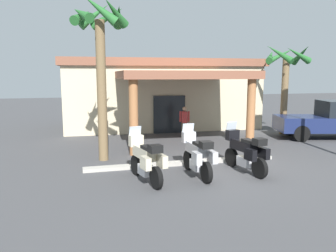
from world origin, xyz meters
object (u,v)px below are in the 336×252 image
at_px(pickup_truck_navy, 331,120).
at_px(palm_tree_roadside, 100,42).
at_px(motorcycle_cream, 146,159).
at_px(motorcycle_silver, 197,155).
at_px(pedestrian, 184,120).
at_px(motorcycle_black, 246,152).
at_px(motel_building, 161,93).
at_px(palm_tree_near_portico, 285,69).

distance_m(pickup_truck_navy, palm_tree_roadside, 12.22).
relative_size(motorcycle_cream, motorcycle_silver, 0.99).
bearing_deg(pedestrian, motorcycle_cream, -15.99).
distance_m(motorcycle_black, pedestrian, 6.38).
height_order(motel_building, motorcycle_silver, motel_building).
bearing_deg(pedestrian, motel_building, -165.39).
xyz_separation_m(motorcycle_cream, palm_tree_roadside, (-1.03, 3.04, 3.74)).
xyz_separation_m(motorcycle_black, palm_tree_near_portico, (5.54, 6.09, 2.85)).
distance_m(motorcycle_black, palm_tree_near_portico, 8.71).
xyz_separation_m(motorcycle_silver, palm_tree_near_portico, (7.25, 6.07, 2.85)).
height_order(motorcycle_silver, palm_tree_near_portico, palm_tree_near_portico).
bearing_deg(palm_tree_roadside, palm_tree_near_portico, 17.56).
relative_size(pickup_truck_navy, palm_tree_near_portico, 1.12).
bearing_deg(motorcycle_silver, pickup_truck_navy, -65.91).
bearing_deg(motorcycle_cream, pedestrian, -39.07).
height_order(motorcycle_cream, palm_tree_near_portico, palm_tree_near_portico).
relative_size(motorcycle_cream, palm_tree_roadside, 0.36).
xyz_separation_m(motorcycle_silver, motorcycle_black, (1.71, -0.01, 0.00)).
bearing_deg(palm_tree_near_portico, pickup_truck_navy, -47.32).
height_order(motorcycle_cream, pedestrian, pedestrian).
relative_size(motorcycle_cream, palm_tree_near_portico, 0.45).
height_order(pickup_truck_navy, palm_tree_near_portico, palm_tree_near_portico).
bearing_deg(palm_tree_roadside, pickup_truck_navy, 6.85).
bearing_deg(motel_building, palm_tree_near_portico, -33.78).
bearing_deg(pickup_truck_navy, motorcycle_cream, -142.11).
height_order(pickup_truck_navy, palm_tree_roadside, palm_tree_roadside).
height_order(motel_building, palm_tree_roadside, palm_tree_roadside).
bearing_deg(pedestrian, motorcycle_black, 11.96).
xyz_separation_m(pickup_truck_navy, palm_tree_roadside, (-11.62, -1.40, 3.50)).
distance_m(motorcycle_silver, palm_tree_roadside, 5.48).
height_order(motorcycle_silver, pickup_truck_navy, pickup_truck_navy).
distance_m(motel_building, palm_tree_roadside, 8.87).
relative_size(motorcycle_silver, pickup_truck_navy, 0.40).
relative_size(motel_building, motorcycle_cream, 5.53).
bearing_deg(palm_tree_near_portico, motorcycle_black, -132.28).
bearing_deg(pedestrian, palm_tree_near_portico, 98.42).
distance_m(pedestrian, pickup_truck_navy, 7.51).
bearing_deg(pickup_truck_navy, motel_building, 155.88).
xyz_separation_m(motorcycle_cream, pedestrian, (3.37, 6.50, 0.24)).
distance_m(pickup_truck_navy, palm_tree_near_portico, 3.55).
bearing_deg(motorcycle_cream, motorcycle_silver, -97.35).
relative_size(motorcycle_silver, palm_tree_roadside, 0.37).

